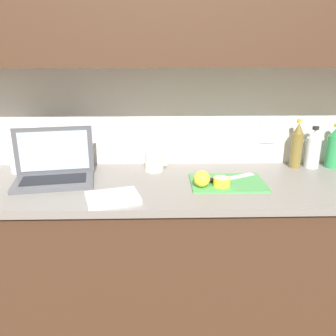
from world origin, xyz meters
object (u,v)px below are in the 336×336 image
Objects in this scene: laptop at (54,169)px; bottle_oil_tall at (313,149)px; knife at (223,178)px; measuring_cup at (154,161)px; lemon_whole_beside at (202,179)px; bottle_water_clear at (334,148)px; lemon_half_cut at (222,182)px; cutting_board at (227,183)px; paper_towel_roll at (19,150)px; bottle_green_soda at (297,146)px.

bottle_oil_tall is (1.34, 0.17, 0.04)m from laptop.
measuring_cup is (-0.34, 0.18, 0.04)m from knife.
bottle_water_clear is (0.75, 0.30, 0.06)m from lemon_whole_beside.
laptop is 0.72m from lemon_whole_beside.
lemon_half_cut is at bearing -151.60° from bottle_oil_tall.
measuring_cup is (-0.22, 0.26, 0.01)m from lemon_whole_beside.
laptop is at bearing -172.59° from bottle_oil_tall.
paper_towel_roll is (-1.05, 0.21, 0.11)m from cutting_board.
bottle_green_soda reaches higher than measuring_cup.
bottle_water_clear reaches higher than paper_towel_roll.
lemon_whole_beside is 0.34m from measuring_cup.
paper_towel_roll is at bearing 179.66° from measuring_cup.
lemon_whole_beside is 0.32× the size of bottle_water_clear.
laptop is 5.14× the size of lemon_half_cut.
bottle_oil_tall is 1.56m from paper_towel_roll.
lemon_half_cut is at bearing -146.98° from bottle_green_soda.
bottle_water_clear is at bearing 21.72° from lemon_whole_beside.
lemon_whole_beside is 0.34× the size of bottle_oil_tall.
cutting_board is 2.96× the size of measuring_cup.
bottle_green_soda is 2.20× the size of measuring_cup.
bottle_green_soda is (0.43, 0.21, 0.10)m from knife.
paper_towel_roll is at bearing 142.79° from knife.
knife is 0.49m from bottle_green_soda.
paper_towel_roll is (-0.21, 0.14, 0.06)m from laptop.
lemon_whole_beside is 0.81m from bottle_water_clear.
bottle_oil_tall is at bearing -4.93° from knife.
bottle_green_soda reaches higher than knife.
bottle_green_soda is at bearing 2.88° from measuring_cup.
bottle_water_clear is at bearing -8.68° from knife.
laptop is at bearing 170.02° from lemon_whole_beside.
measuring_cup is (-0.77, -0.04, -0.07)m from bottle_green_soda.
lemon_half_cut is at bearing -18.04° from laptop.
lemon_whole_beside is at bearing -176.20° from lemon_half_cut.
measuring_cup reaches higher than lemon_whole_beside.
lemon_whole_beside reaches higher than cutting_board.
measuring_cup is (-0.97, -0.04, -0.06)m from bottle_water_clear.
bottle_water_clear is (0.66, 0.29, 0.08)m from lemon_half_cut.
knife is (0.82, -0.04, -0.04)m from laptop.
cutting_board is at bearing -149.85° from bottle_green_soda.
bottle_oil_tall reaches higher than lemon_half_cut.
bottle_green_soda is (0.45, 0.29, 0.09)m from lemon_half_cut.
measuring_cup is 0.51× the size of paper_towel_roll.
bottle_oil_tall is 0.98× the size of paper_towel_roll.
lemon_half_cut is 0.54m from bottle_green_soda.
bottle_water_clear is (0.62, 0.24, 0.10)m from cutting_board.
bottle_water_clear reaches higher than measuring_cup.
bottle_water_clear is (0.64, 0.21, 0.09)m from knife.
bottle_water_clear is (0.12, -0.00, 0.01)m from bottle_oil_tall.
bottle_water_clear is at bearing 2.27° from measuring_cup.
bottle_water_clear reaches higher than knife.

